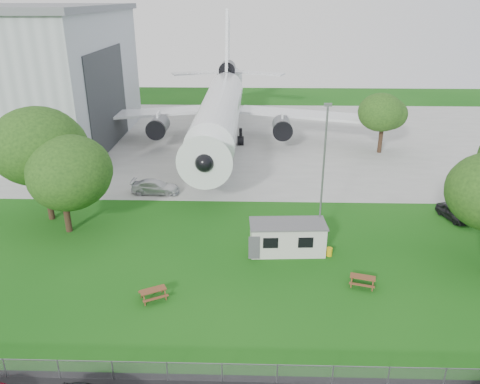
{
  "coord_description": "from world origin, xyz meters",
  "views": [
    {
      "loc": [
        2.54,
        -29.1,
        19.59
      ],
      "look_at": [
        1.48,
        8.0,
        4.0
      ],
      "focal_mm": 35.0,
      "sensor_mm": 36.0,
      "label": 1
    }
  ],
  "objects_px": {
    "site_cabin": "(288,237)",
    "picnic_east": "(362,285)",
    "airliner": "(221,107)",
    "picnic_west": "(154,299)"
  },
  "relations": [
    {
      "from": "site_cabin",
      "to": "picnic_east",
      "type": "distance_m",
      "value": 7.2
    },
    {
      "from": "airliner",
      "to": "picnic_east",
      "type": "bearing_deg",
      "value": -70.53
    },
    {
      "from": "airliner",
      "to": "site_cabin",
      "type": "distance_m",
      "value": 32.09
    },
    {
      "from": "picnic_west",
      "to": "picnic_east",
      "type": "xyz_separation_m",
      "value": [
        14.94,
        2.05,
        0.0
      ]
    },
    {
      "from": "picnic_east",
      "to": "picnic_west",
      "type": "bearing_deg",
      "value": -156.52
    },
    {
      "from": "site_cabin",
      "to": "picnic_east",
      "type": "height_order",
      "value": "site_cabin"
    },
    {
      "from": "airliner",
      "to": "picnic_east",
      "type": "relative_size",
      "value": 26.52
    },
    {
      "from": "site_cabin",
      "to": "picnic_west",
      "type": "height_order",
      "value": "site_cabin"
    },
    {
      "from": "airliner",
      "to": "picnic_west",
      "type": "bearing_deg",
      "value": -93.46
    },
    {
      "from": "site_cabin",
      "to": "picnic_west",
      "type": "relative_size",
      "value": 3.79
    }
  ]
}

